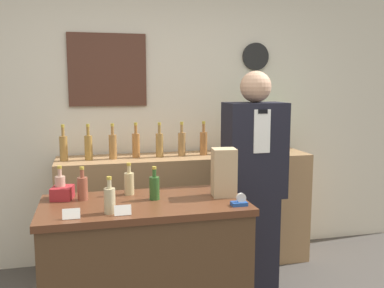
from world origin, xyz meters
TOP-DOWN VIEW (x-y plane):
  - back_wall at (-0.00, 2.00)m, footprint 5.20×0.09m
  - back_shelf at (0.20, 1.70)m, footprint 2.23×0.48m
  - display_counter at (-0.32, 0.54)m, footprint 1.21×0.62m
  - shopkeeper at (0.55, 0.98)m, footprint 0.44×0.27m
  - potted_plant at (0.98, 1.71)m, footprint 0.34×0.34m
  - paper_bag at (0.18, 0.55)m, footprint 0.16×0.14m
  - tape_dispenser at (0.20, 0.33)m, footprint 0.09×0.06m
  - price_card_left at (-0.73, 0.30)m, footprint 0.09×0.02m
  - price_card_right at (-0.47, 0.30)m, footprint 0.09×0.02m
  - gift_box at (-0.79, 0.71)m, footprint 0.14×0.16m
  - counter_bottle_0 at (-0.81, 0.73)m, footprint 0.06×0.06m
  - counter_bottle_1 at (-0.67, 0.66)m, footprint 0.06×0.06m
  - counter_bottle_2 at (-0.53, 0.35)m, footprint 0.06×0.06m
  - counter_bottle_3 at (-0.39, 0.72)m, footprint 0.06×0.06m
  - counter_bottle_4 at (-0.25, 0.57)m, footprint 0.06×0.06m
  - shelf_bottle_0 at (-0.83, 1.69)m, footprint 0.07×0.07m
  - shelf_bottle_1 at (-0.63, 1.68)m, footprint 0.07×0.07m
  - shelf_bottle_2 at (-0.43, 1.69)m, footprint 0.07×0.07m
  - shelf_bottle_3 at (-0.23, 1.72)m, footprint 0.07×0.07m
  - shelf_bottle_4 at (-0.03, 1.68)m, footprint 0.07×0.07m
  - shelf_bottle_5 at (0.17, 1.69)m, footprint 0.07×0.07m
  - shelf_bottle_6 at (0.36, 1.70)m, footprint 0.07×0.07m
  - shelf_bottle_7 at (0.56, 1.72)m, footprint 0.07×0.07m
  - shelf_bottle_8 at (0.76, 1.70)m, footprint 0.07×0.07m

SIDE VIEW (x-z plane):
  - display_counter at x=-0.32m, z-range 0.00..0.94m
  - back_shelf at x=0.20m, z-range 0.00..1.00m
  - shopkeeper at x=0.55m, z-range 0.00..1.72m
  - tape_dispenser at x=0.20m, z-range 0.93..1.00m
  - price_card_left at x=-0.73m, z-range 0.94..1.00m
  - price_card_right at x=-0.47m, z-range 0.94..1.00m
  - gift_box at x=-0.79m, z-range 0.94..1.02m
  - counter_bottle_0 at x=-0.81m, z-range 0.92..1.12m
  - counter_bottle_1 at x=-0.67m, z-range 0.92..1.12m
  - counter_bottle_2 at x=-0.53m, z-range 0.92..1.12m
  - counter_bottle_3 at x=-0.39m, z-range 0.92..1.12m
  - counter_bottle_4 at x=-0.25m, z-range 0.92..1.12m
  - paper_bag at x=0.18m, z-range 0.94..1.24m
  - shelf_bottle_0 at x=-0.83m, z-range 0.97..1.27m
  - shelf_bottle_1 at x=-0.63m, z-range 0.97..1.27m
  - shelf_bottle_2 at x=-0.43m, z-range 0.97..1.27m
  - shelf_bottle_3 at x=-0.23m, z-range 0.97..1.27m
  - shelf_bottle_4 at x=-0.03m, z-range 0.97..1.27m
  - shelf_bottle_5 at x=0.17m, z-range 0.97..1.27m
  - shelf_bottle_6 at x=0.36m, z-range 0.97..1.27m
  - shelf_bottle_7 at x=0.56m, z-range 0.97..1.27m
  - shelf_bottle_8 at x=0.76m, z-range 0.97..1.27m
  - potted_plant at x=0.98m, z-range 1.03..1.46m
  - back_wall at x=0.00m, z-range 0.01..2.71m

